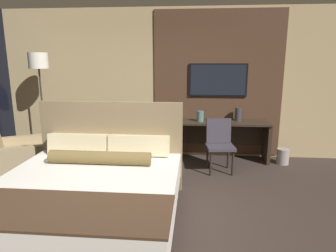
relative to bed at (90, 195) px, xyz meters
name	(u,v)px	position (x,y,z in m)	size (l,w,h in m)	color
ground_plane	(132,220)	(0.47, 0.06, -0.33)	(16.00, 16.00, 0.00)	#332823
wall_back_tv_panel	(166,84)	(0.63, 2.66, 1.07)	(7.20, 0.09, 2.80)	tan
bed	(90,195)	(0.00, 0.00, 0.00)	(2.05, 2.18, 1.28)	#33281E
desk	(217,133)	(1.61, 2.38, 0.18)	(1.89, 0.50, 0.74)	#2D2319
tv	(218,80)	(1.61, 2.58, 1.15)	(1.08, 0.04, 0.61)	black
desk_chair	(219,140)	(1.62, 1.82, 0.19)	(0.50, 0.50, 0.88)	#38333D
armchair_by_window	(17,158)	(-1.74, 1.40, -0.08)	(1.14, 1.16, 0.77)	#998460
floor_lamp	(39,70)	(-1.62, 2.15, 1.34)	(0.34, 0.34, 1.98)	#282623
vase_tall	(238,114)	(2.00, 2.46, 0.53)	(0.12, 0.12, 0.24)	#333338
vase_short	(200,116)	(1.29, 2.32, 0.51)	(0.13, 0.13, 0.19)	#4C706B
book	(218,121)	(1.62, 2.34, 0.43)	(0.26, 0.22, 0.03)	navy
waste_bin	(283,156)	(2.80, 2.23, -0.19)	(0.22, 0.22, 0.28)	gray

